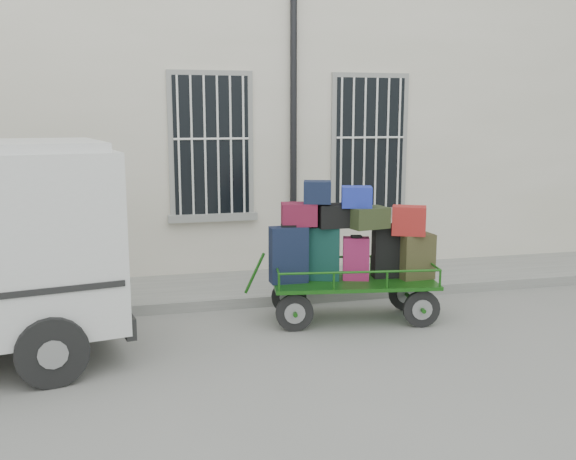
{
  "coord_description": "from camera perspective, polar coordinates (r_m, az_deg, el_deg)",
  "views": [
    {
      "loc": [
        -1.68,
        -7.38,
        2.72
      ],
      "look_at": [
        0.38,
        1.0,
        1.18
      ],
      "focal_mm": 40.0,
      "sensor_mm": 36.0,
      "label": 1
    }
  ],
  "objects": [
    {
      "name": "sidewalk",
      "position": [
        10.08,
        -3.77,
        -5.13
      ],
      "size": [
        24.0,
        1.7,
        0.15
      ],
      "primitive_type": "cube",
      "color": "slate",
      "rests_on": "ground"
    },
    {
      "name": "building",
      "position": [
        12.99,
        -6.53,
        11.28
      ],
      "size": [
        24.0,
        5.15,
        6.0
      ],
      "color": "beige",
      "rests_on": "ground"
    },
    {
      "name": "luggage_cart",
      "position": [
        8.56,
        5.63,
        -1.88
      ],
      "size": [
        2.58,
        1.28,
        1.89
      ],
      "rotation": [
        0.0,
        0.0,
        -0.15
      ],
      "color": "black",
      "rests_on": "ground"
    },
    {
      "name": "ground",
      "position": [
        8.04,
        -0.96,
        -9.66
      ],
      "size": [
        80.0,
        80.0,
        0.0
      ],
      "primitive_type": "plane",
      "color": "slate",
      "rests_on": "ground"
    }
  ]
}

